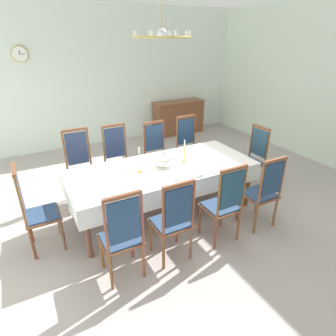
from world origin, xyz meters
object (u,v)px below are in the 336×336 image
(spoon_secondary, at_px, (185,175))
(chandelier, at_px, (162,36))
(chair_north_a, at_px, (81,166))
(soup_tureen, at_px, (165,160))
(chair_south_b, at_px, (173,220))
(chair_north_d, at_px, (189,146))
(chair_head_west, at_px, (35,209))
(chair_north_c, at_px, (157,153))
(bowl_near_left, at_px, (154,155))
(chair_south_a, at_px, (122,235))
(mounted_clock, at_px, (20,54))
(bowl_far_left, at_px, (199,173))
(candlestick_west, at_px, (140,162))
(spoon_primary, at_px, (159,154))
(chair_south_d, at_px, (263,191))
(candlestick_east, at_px, (184,153))
(chair_head_east, at_px, (252,157))
(bowl_near_right, at_px, (180,177))
(chair_north_b, at_px, (118,159))
(chair_south_c, at_px, (224,203))
(dining_table, at_px, (163,171))

(spoon_secondary, bearing_deg, chandelier, 106.59)
(chair_north_a, distance_m, soup_tureen, 1.46)
(chair_south_b, xyz_separation_m, soup_tureen, (0.40, 0.98, 0.31))
(chair_north_d, relative_size, chair_head_west, 0.98)
(chair_north_c, distance_m, soup_tureen, 1.09)
(bowl_near_left, bearing_deg, chair_south_a, -127.05)
(chair_south_a, distance_m, mounted_clock, 4.88)
(bowl_far_left, bearing_deg, candlestick_west, 145.84)
(chair_north_a, height_order, chair_head_west, chair_north_a)
(candlestick_west, bearing_deg, chair_north_d, 34.36)
(chair_north_a, relative_size, spoon_primary, 6.93)
(chair_south_b, bearing_deg, soup_tureen, 67.91)
(chair_south_d, relative_size, candlestick_west, 2.94)
(candlestick_east, height_order, spoon_secondary, candlestick_east)
(chair_south_a, relative_size, chair_south_b, 1.03)
(candlestick_east, bearing_deg, chair_south_b, -126.96)
(chair_south_b, relative_size, candlestick_west, 2.97)
(bowl_far_left, distance_m, spoon_secondary, 0.19)
(chair_south_d, xyz_separation_m, chair_head_east, (0.72, 0.98, 0.00))
(chair_head_west, height_order, bowl_near_right, chair_head_west)
(chair_north_b, bearing_deg, chandelier, 110.62)
(chair_south_a, bearing_deg, chair_north_a, 90.00)
(chair_north_b, xyz_separation_m, chair_south_c, (0.76, -1.97, -0.02))
(chair_head_east, xyz_separation_m, chandelier, (-1.79, -0.00, 1.97))
(chandelier, bearing_deg, chair_north_b, 110.62)
(soup_tureen, bearing_deg, chair_head_east, 0.00)
(chair_south_b, relative_size, chair_south_d, 1.01)
(chair_north_c, relative_size, bowl_near_right, 7.05)
(chair_head_east, xyz_separation_m, candlestick_east, (-1.42, -0.00, 0.35))
(chair_north_c, height_order, candlestick_west, candlestick_west)
(chair_north_d, relative_size, candlestick_west, 3.07)
(chair_south_b, height_order, spoon_primary, chair_south_b)
(chair_north_c, xyz_separation_m, chair_south_d, (0.69, -1.97, -0.01))
(bowl_near_left, bearing_deg, bowl_near_right, -91.70)
(chair_south_b, bearing_deg, chair_north_b, 90.00)
(chair_north_b, distance_m, candlestick_east, 1.27)
(candlestick_west, xyz_separation_m, bowl_far_left, (0.69, -0.47, -0.13))
(candlestick_west, distance_m, candlestick_east, 0.74)
(dining_table, bearing_deg, chandelier, -91.05)
(chair_north_b, height_order, chandelier, chandelier)
(bowl_near_left, bearing_deg, chair_south_c, -77.22)
(candlestick_west, bearing_deg, chair_south_b, -90.19)
(chair_north_d, height_order, spoon_secondary, chair_north_d)
(chair_south_a, height_order, soup_tureen, chair_south_a)
(chair_head_west, distance_m, candlestick_east, 2.19)
(chair_north_a, bearing_deg, spoon_secondary, 129.77)
(chair_north_d, height_order, chandelier, chandelier)
(soup_tureen, bearing_deg, candlestick_west, 180.00)
(chandelier, bearing_deg, chair_south_b, -110.70)
(chair_south_d, relative_size, chair_head_east, 0.99)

